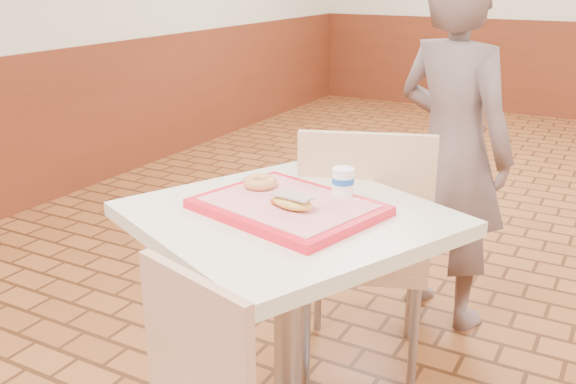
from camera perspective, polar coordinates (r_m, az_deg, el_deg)
The scene contains 7 objects.
main_table at distance 1.97m, azimuth 0.00°, elevation -9.21°, with size 0.80×0.80×0.84m.
chair_main_back at distance 2.38m, azimuth 6.78°, elevation -4.39°, with size 0.59×0.59×1.00m.
customer at distance 2.82m, azimuth 14.37°, elevation 3.56°, with size 0.56×0.37×1.54m, color #6B5752.
serving_tray at distance 1.85m, azimuth 0.00°, elevation -1.32°, with size 0.49×0.38×0.03m.
ring_donut at distance 1.97m, azimuth -2.52°, elevation 0.90°, with size 0.10×0.10×0.03m, color #CB874A.
long_john_donut at distance 1.79m, azimuth 0.32°, elevation -0.90°, with size 0.14×0.08×0.04m.
paper_cup at distance 1.90m, azimuth 4.91°, elevation 0.95°, with size 0.07×0.07×0.08m.
Camera 1 is at (-0.54, -2.34, 1.50)m, focal length 40.00 mm.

